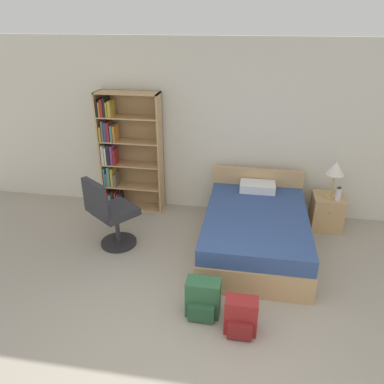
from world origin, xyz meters
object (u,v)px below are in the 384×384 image
Objects in this scene: table_lamp at (336,169)px; backpack_green at (203,299)px; bookshelf at (124,153)px; nightstand at (327,212)px; bed at (255,229)px; office_chair at (110,214)px; water_bottle at (338,194)px; backpack_red at (241,317)px.

backpack_green is at bearing -127.04° from table_lamp.
bookshelf is 3.69× the size of nightstand.
bed is 1.44m from backpack_green.
water_bottle is at bearing 16.83° from office_chair.
backpack_green is (-1.53, -2.07, -0.05)m from nightstand.
water_bottle is at bearing -4.55° from bookshelf.
table_lamp is (3.11, -0.17, 0.01)m from bookshelf.
backpack_red is at bearing -117.28° from table_lamp.
bookshelf is 0.96× the size of bed.
bed is 1.53m from backpack_red.
bed is 1.92m from office_chair.
office_chair is 1.87× the size of table_lamp.
table_lamp reaches higher than water_bottle.
water_bottle reaches higher than nightstand.
table_lamp is at bearing -3.11° from bookshelf.
backpack_green is (-0.51, -1.34, -0.09)m from bed.
backpack_red is (-0.11, -1.52, -0.10)m from bed.
bookshelf is 2.81m from backpack_green.
backpack_red is at bearing -34.78° from office_chair.
table_lamp is 1.31× the size of backpack_green.
backpack_red is (-1.13, -2.25, -0.07)m from nightstand.
table_lamp is (0.02, -0.02, 0.68)m from nightstand.
bed is 1.41m from table_lamp.
office_chair is 3.12m from table_lamp.
backpack_red is at bearing -50.77° from bookshelf.
office_chair reaches higher than water_bottle.
office_chair is at bearing 145.22° from backpack_red.
nightstand is 0.37m from water_bottle.
table_lamp reaches higher than office_chair.
bed reaches higher than water_bottle.
nightstand is 2.52m from backpack_red.
water_bottle is 0.48× the size of backpack_green.
table_lamp is 2.75× the size of water_bottle.
bookshelf reaches higher than backpack_red.
bed is at bearing 69.23° from backpack_green.
office_chair is at bearing 142.53° from backpack_green.
bookshelf reaches higher than bed.
backpack_green is (-1.55, -2.05, -0.73)m from table_lamp.
backpack_green is at bearing -37.47° from office_chair.
bookshelf is 2.33m from bed.
bed is at bearing -145.74° from table_lamp.
table_lamp is at bearing 18.73° from office_chair.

